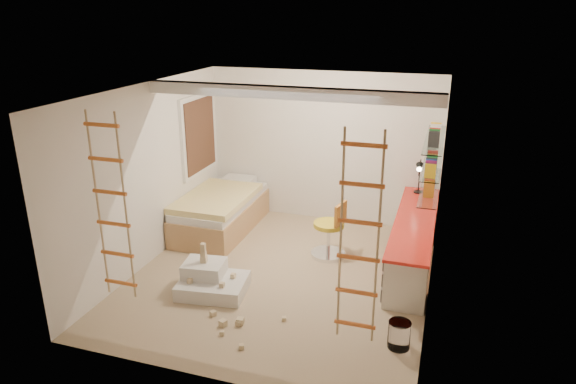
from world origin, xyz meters
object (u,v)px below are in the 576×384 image
(desk, at_px, (413,240))
(bed, at_px, (221,211))
(play_platform, at_px, (211,281))
(swivel_chair, at_px, (330,236))

(desk, distance_m, bed, 3.22)
(desk, bearing_deg, bed, 173.51)
(bed, bearing_deg, play_platform, -69.41)
(bed, relative_size, play_platform, 2.11)
(play_platform, bearing_deg, desk, 31.93)
(bed, height_order, swivel_chair, swivel_chair)
(bed, bearing_deg, desk, -6.49)
(bed, height_order, play_platform, bed)
(desk, relative_size, play_platform, 2.95)
(bed, relative_size, swivel_chair, 2.26)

